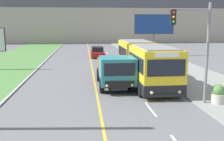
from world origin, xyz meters
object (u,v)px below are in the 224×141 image
car_distant (97,52)px  billboard_large (154,25)px  traffic_light_mast (197,41)px  planter_round_third (160,65)px  planter_round_far (149,58)px  dump_truck (116,72)px  city_bus (144,62)px  planter_round_near (218,95)px  planter_round_second (181,76)px

car_distant → billboard_large: bearing=4.7°
traffic_light_mast → billboard_large: bearing=80.7°
planter_round_third → planter_round_far: size_ratio=1.06×
traffic_light_mast → car_distant: bearing=101.1°
dump_truck → traffic_light_mast: size_ratio=1.11×
planter_round_third → planter_round_far: planter_round_third is taller
city_bus → billboard_large: billboard_large is taller
dump_truck → planter_round_near: bearing=-39.2°
car_distant → planter_round_third: size_ratio=3.57×
car_distant → city_bus: bearing=-79.6°
planter_round_near → billboard_large: bearing=84.2°
traffic_light_mast → planter_round_second: 6.16m
planter_round_near → planter_round_second: (-0.20, 5.36, 0.04)m
dump_truck → planter_round_far: dump_truck is taller
billboard_large → planter_round_third: (-2.64, -12.36, -3.73)m
car_distant → planter_round_second: (5.57, -17.05, -0.08)m
traffic_light_mast → planter_round_third: size_ratio=4.75×
dump_truck → planter_round_far: size_ratio=5.55×
traffic_light_mast → billboard_large: 23.26m
city_bus → traffic_light_mast: size_ratio=2.05×
planter_round_second → planter_round_third: (-0.08, 5.36, 0.01)m
city_bus → billboard_large: 17.52m
dump_truck → planter_round_third: 8.16m
city_bus → planter_round_far: bearing=73.6°
city_bus → planter_round_near: 7.25m
planter_round_near → traffic_light_mast: bearing=174.4°
traffic_light_mast → planter_round_third: 11.07m
traffic_light_mast → planter_round_far: size_ratio=5.01×
planter_round_second → planter_round_third: 5.36m
city_bus → traffic_light_mast: bearing=-77.4°
car_distant → planter_round_near: bearing=-75.6°
dump_truck → traffic_light_mast: (3.97, -4.24, 2.44)m
city_bus → planter_round_far: (2.80, 9.49, -0.97)m
dump_truck → car_distant: (-0.39, 18.03, -0.51)m
dump_truck → billboard_large: bearing=67.5°
billboard_large → planter_round_second: bearing=-98.2°
city_bus → planter_round_near: bearing=-66.6°
city_bus → dump_truck: 3.38m
dump_truck → planter_round_far: bearing=65.5°
city_bus → dump_truck: size_ratio=1.85×
car_distant → planter_round_third: (5.48, -11.69, -0.08)m
city_bus → planter_round_third: size_ratio=9.74×
billboard_large → planter_round_far: size_ratio=5.15×
billboard_large → planter_round_near: bearing=-95.8°
city_bus → car_distant: bearing=100.4°
city_bus → traffic_light_mast: (1.44, -6.46, 2.09)m
city_bus → billboard_large: bearing=72.5°
car_distant → traffic_light_mast: traffic_light_mast is taller
billboard_large → planter_round_near: (-2.36, -23.08, -3.78)m
traffic_light_mast → planter_round_near: traffic_light_mast is taller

